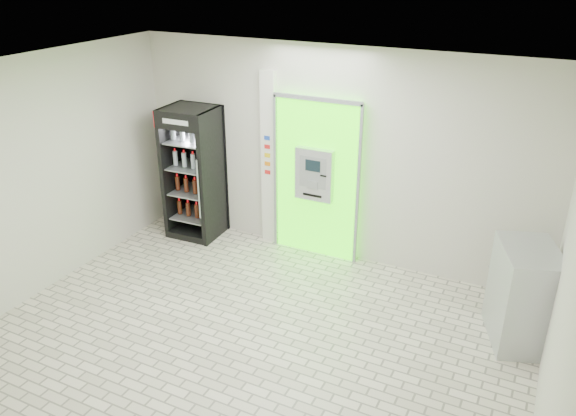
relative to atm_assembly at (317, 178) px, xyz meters
The scene contains 6 objects.
ground 2.69m from the atm_assembly, 85.26° to the right, with size 6.00×6.00×0.00m, color beige.
room_shell 2.51m from the atm_assembly, 85.26° to the right, with size 6.00×6.00×6.00m.
atm_assembly is the anchor object (origin of this frame).
pillar 0.79m from the atm_assembly, behind, with size 0.22×0.11×2.60m.
beverage_cooler 1.95m from the atm_assembly, behind, with size 0.79×0.74×2.02m.
steel_cabinet 3.09m from the atm_assembly, 17.19° to the right, with size 0.85×1.01×1.16m.
Camera 1 is at (2.68, -4.37, 4.04)m, focal length 35.00 mm.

